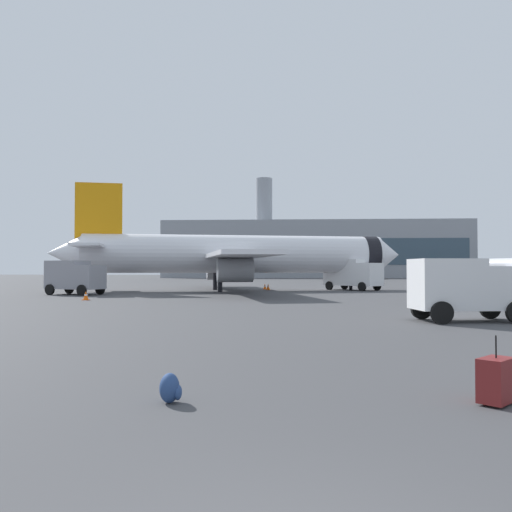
# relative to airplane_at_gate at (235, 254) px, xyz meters

# --- Properties ---
(airplane_at_gate) EXTENTS (35.44, 32.24, 10.50)m
(airplane_at_gate) POSITION_rel_airplane_at_gate_xyz_m (0.00, 0.00, 0.00)
(airplane_at_gate) COLOR white
(airplane_at_gate) RESTS_ON ground
(service_truck) EXTENTS (5.25, 3.77, 2.90)m
(service_truck) POSITION_rel_airplane_at_gate_xyz_m (-12.79, -8.98, -2.05)
(service_truck) COLOR gray
(service_truck) RESTS_ON ground
(fuel_truck) EXTENTS (5.93, 5.95, 3.20)m
(fuel_truck) POSITION_rel_airplane_at_gate_xyz_m (11.95, 2.08, -1.88)
(fuel_truck) COLOR white
(fuel_truck) RESTS_ON ground
(cargo_van) EXTENTS (4.62, 2.80, 2.60)m
(cargo_van) POSITION_rel_airplane_at_gate_xyz_m (12.60, -30.10, -2.21)
(cargo_van) COLOR white
(cargo_van) RESTS_ON ground
(safety_cone_near) EXTENTS (0.44, 0.44, 0.60)m
(safety_cone_near) POSITION_rel_airplane_at_gate_xyz_m (2.85, 3.83, -3.36)
(safety_cone_near) COLOR #F2590C
(safety_cone_near) RESTS_ON ground
(safety_cone_mid) EXTENTS (0.44, 0.44, 0.69)m
(safety_cone_mid) POSITION_rel_airplane_at_gate_xyz_m (3.26, 2.40, -3.32)
(safety_cone_mid) COLOR #F2590C
(safety_cone_mid) RESTS_ON ground
(safety_cone_far) EXTENTS (0.44, 0.44, 0.63)m
(safety_cone_far) POSITION_rel_airplane_at_gate_xyz_m (-8.87, -16.47, -3.35)
(safety_cone_far) COLOR #F2590C
(safety_cone_far) RESTS_ON ground
(rolling_suitcase) EXTENTS (0.73, 0.74, 1.10)m
(rolling_suitcase) POSITION_rel_airplane_at_gate_xyz_m (8.51, -43.68, -3.27)
(rolling_suitcase) COLOR maroon
(rolling_suitcase) RESTS_ON ground
(traveller_backpack) EXTENTS (0.36, 0.40, 0.48)m
(traveller_backpack) POSITION_rel_airplane_at_gate_xyz_m (3.28, -43.88, -3.42)
(traveller_backpack) COLOR navy
(traveller_backpack) RESTS_ON ground
(terminal_building) EXTENTS (77.52, 20.83, 26.46)m
(terminal_building) POSITION_rel_airplane_at_gate_xyz_m (12.36, 86.52, 3.71)
(terminal_building) COLOR gray
(terminal_building) RESTS_ON ground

